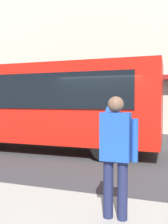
{
  "coord_description": "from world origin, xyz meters",
  "views": [
    {
      "loc": [
        -1.93,
        7.66,
        1.79
      ],
      "look_at": [
        0.96,
        -0.89,
        1.39
      ],
      "focal_mm": 40.06,
      "sensor_mm": 36.0,
      "label": 1
    }
  ],
  "objects": [
    {
      "name": "ground_plane",
      "position": [
        0.0,
        0.0,
        0.0
      ],
      "size": [
        60.0,
        60.0,
        0.0
      ],
      "primitive_type": "plane",
      "color": "#38383A"
    },
    {
      "name": "building_facade_far",
      "position": [
        -0.02,
        -6.8,
        5.99
      ],
      "size": [
        28.0,
        1.55,
        12.0
      ],
      "color": "beige",
      "rests_on": "ground_plane"
    },
    {
      "name": "pedestrian_photographer",
      "position": [
        -1.25,
        4.28,
        1.14
      ],
      "size": [
        0.53,
        0.52,
        1.7
      ],
      "color": "#1E2347",
      "rests_on": "sidewalk_curb"
    },
    {
      "name": "red_bus",
      "position": [
        2.77,
        -0.54,
        1.68
      ],
      "size": [
        9.05,
        2.54,
        3.08
      ],
      "color": "red",
      "rests_on": "ground_plane"
    }
  ]
}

